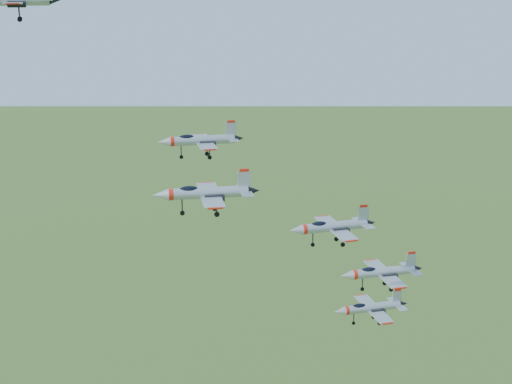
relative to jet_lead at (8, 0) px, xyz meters
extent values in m
cylinder|color=#9FA5AB|center=(0.40, 0.05, -0.03)|extent=(10.15, 2.74, 1.45)
cone|color=black|center=(6.15, 0.80, -0.03)|extent=(1.71, 1.43, 1.23)
cube|color=#9FA5AB|center=(1.02, -3.02, -0.31)|extent=(3.18, 5.20, 0.16)
cube|color=#9FA5AB|center=(0.21, 3.18, -0.31)|extent=(3.18, 5.20, 0.16)
cylinder|color=#9FA5AB|center=(25.45, -9.59, -18.52)|extent=(8.98, 1.85, 1.29)
cone|color=#9FA5AB|center=(20.11, -9.92, -18.52)|extent=(1.86, 1.40, 1.29)
cone|color=black|center=(30.60, -9.26, -18.52)|extent=(1.45, 1.18, 1.10)
ellipsoid|color=black|center=(23.28, -9.72, -18.04)|extent=(2.23, 1.06, 0.82)
cube|color=#9FA5AB|center=(25.83, -12.34, -18.77)|extent=(2.55, 4.50, 0.14)
cube|color=#9FA5AB|center=(25.47, -6.80, -18.77)|extent=(2.55, 4.50, 0.14)
cube|color=#9FA5AB|center=(29.51, -9.33, -17.19)|extent=(1.49, 0.21, 2.08)
cube|color=red|center=(29.51, -9.33, -16.10)|extent=(1.10, 0.21, 0.35)
cylinder|color=#9FA5AB|center=(24.26, -28.66, -20.46)|extent=(9.01, 1.31, 1.30)
cone|color=#9FA5AB|center=(18.85, -28.66, -20.46)|extent=(1.80, 1.30, 1.30)
cone|color=black|center=(29.46, -28.67, -20.46)|extent=(1.40, 1.11, 1.11)
ellipsoid|color=black|center=(22.05, -28.66, -19.97)|extent=(2.20, 0.94, 0.83)
cube|color=#9FA5AB|center=(24.45, -31.47, -20.71)|extent=(2.31, 4.41, 0.14)
cube|color=#9FA5AB|center=(24.46, -25.86, -20.71)|extent=(2.31, 4.41, 0.14)
cube|color=#9FA5AB|center=(28.36, -28.67, -19.11)|extent=(1.50, 0.12, 2.10)
cube|color=red|center=(28.36, -28.67, -18.01)|extent=(1.10, 0.14, 0.35)
cylinder|color=#9FA5AB|center=(45.15, -8.09, -32.78)|extent=(10.36, 2.70, 1.48)
cone|color=#9FA5AB|center=(39.04, -8.83, -32.78)|extent=(2.21, 1.72, 1.48)
cone|color=black|center=(51.03, -7.39, -32.78)|extent=(1.73, 1.44, 1.26)
ellipsoid|color=black|center=(42.66, -8.39, -32.22)|extent=(2.62, 1.36, 0.94)
cube|color=#9FA5AB|center=(45.76, -11.23, -33.07)|extent=(3.20, 5.29, 0.16)
cube|color=#9FA5AB|center=(45.00, -4.90, -33.07)|extent=(3.20, 5.29, 0.16)
cube|color=#9FA5AB|center=(49.79, -7.54, -31.24)|extent=(1.71, 0.34, 2.39)
cube|color=red|center=(49.79, -7.54, -29.99)|extent=(1.26, 0.31, 0.40)
cylinder|color=#9FA5AB|center=(48.16, -21.62, -34.74)|extent=(8.77, 1.88, 1.26)
cone|color=#9FA5AB|center=(42.95, -22.00, -34.74)|extent=(1.83, 1.38, 1.26)
cone|color=black|center=(53.17, -21.25, -34.74)|extent=(1.43, 1.16, 1.07)
ellipsoid|color=black|center=(46.04, -21.77, -34.26)|extent=(2.19, 1.06, 0.80)
cube|color=#9FA5AB|center=(48.55, -24.30, -34.98)|extent=(2.53, 4.40, 0.14)
cube|color=#9FA5AB|center=(48.16, -18.90, -34.98)|extent=(2.53, 4.40, 0.14)
cube|color=#9FA5AB|center=(52.11, -21.33, -33.43)|extent=(1.45, 0.22, 2.03)
cube|color=red|center=(52.11, -21.33, -32.37)|extent=(1.07, 0.21, 0.34)
cylinder|color=#9FA5AB|center=(50.76, -10.82, -45.27)|extent=(9.03, 2.15, 1.29)
cone|color=#9FA5AB|center=(45.42, -11.33, -45.27)|extent=(1.91, 1.46, 1.29)
cone|color=black|center=(55.91, -10.32, -45.27)|extent=(1.49, 1.23, 1.10)
ellipsoid|color=black|center=(48.59, -11.03, -44.78)|extent=(2.27, 1.14, 0.82)
cube|color=#9FA5AB|center=(51.23, -13.57, -45.52)|extent=(2.70, 4.57, 0.14)
cube|color=#9FA5AB|center=(50.69, -8.03, -45.52)|extent=(2.70, 4.57, 0.14)
cube|color=#9FA5AB|center=(54.82, -10.42, -43.93)|extent=(1.50, 0.26, 2.09)
cube|color=red|center=(54.82, -10.42, -42.83)|extent=(1.10, 0.24, 0.35)
camera|label=1|loc=(16.64, -105.61, 2.41)|focal=50.00mm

